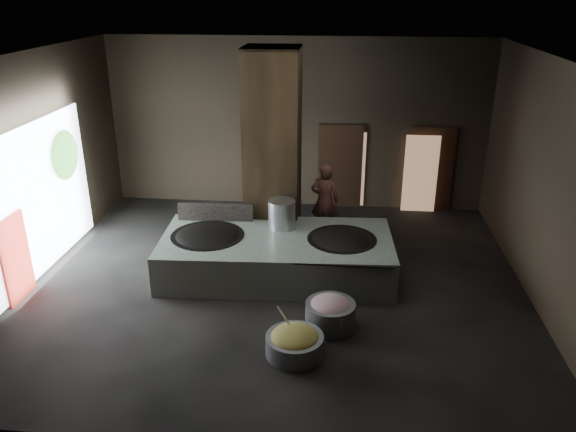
# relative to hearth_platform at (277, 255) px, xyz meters

# --- Properties ---
(floor) EXTENTS (10.00, 9.00, 0.10)m
(floor) POSITION_rel_hearth_platform_xyz_m (0.04, -0.40, -0.47)
(floor) COLOR black
(floor) RESTS_ON ground
(ceiling) EXTENTS (10.00, 9.00, 0.10)m
(ceiling) POSITION_rel_hearth_platform_xyz_m (0.04, -0.40, 4.13)
(ceiling) COLOR black
(ceiling) RESTS_ON back_wall
(back_wall) EXTENTS (10.00, 0.10, 4.50)m
(back_wall) POSITION_rel_hearth_platform_xyz_m (0.04, 4.15, 1.83)
(back_wall) COLOR black
(back_wall) RESTS_ON ground
(front_wall) EXTENTS (10.00, 0.10, 4.50)m
(front_wall) POSITION_rel_hearth_platform_xyz_m (0.04, -4.95, 1.83)
(front_wall) COLOR black
(front_wall) RESTS_ON ground
(left_wall) EXTENTS (0.10, 9.00, 4.50)m
(left_wall) POSITION_rel_hearth_platform_xyz_m (-5.01, -0.40, 1.83)
(left_wall) COLOR black
(left_wall) RESTS_ON ground
(right_wall) EXTENTS (0.10, 9.00, 4.50)m
(right_wall) POSITION_rel_hearth_platform_xyz_m (5.09, -0.40, 1.83)
(right_wall) COLOR black
(right_wall) RESTS_ON ground
(pillar) EXTENTS (1.20, 1.20, 4.50)m
(pillar) POSITION_rel_hearth_platform_xyz_m (-0.26, 1.50, 1.83)
(pillar) COLOR black
(pillar) RESTS_ON ground
(hearth_platform) EXTENTS (4.89, 2.52, 0.83)m
(hearth_platform) POSITION_rel_hearth_platform_xyz_m (0.00, 0.00, 0.00)
(hearth_platform) COLOR #9EAE9C
(hearth_platform) RESTS_ON ground
(platform_cap) EXTENTS (4.68, 2.25, 0.03)m
(platform_cap) POSITION_rel_hearth_platform_xyz_m (0.00, 0.00, 0.40)
(platform_cap) COLOR black
(platform_cap) RESTS_ON hearth_platform
(wok_left) EXTENTS (1.51, 1.51, 0.42)m
(wok_left) POSITION_rel_hearth_platform_xyz_m (-1.45, -0.05, 0.33)
(wok_left) COLOR black
(wok_left) RESTS_ON hearth_platform
(wok_left_rim) EXTENTS (1.54, 1.54, 0.05)m
(wok_left_rim) POSITION_rel_hearth_platform_xyz_m (-1.45, -0.05, 0.40)
(wok_left_rim) COLOR black
(wok_left_rim) RESTS_ON hearth_platform
(wok_right) EXTENTS (1.40, 1.40, 0.40)m
(wok_right) POSITION_rel_hearth_platform_xyz_m (1.35, 0.05, 0.33)
(wok_right) COLOR black
(wok_right) RESTS_ON hearth_platform
(wok_right_rim) EXTENTS (1.44, 1.44, 0.05)m
(wok_right_rim) POSITION_rel_hearth_platform_xyz_m (1.35, 0.05, 0.40)
(wok_right_rim) COLOR black
(wok_right_rim) RESTS_ON hearth_platform
(stock_pot) EXTENTS (0.58, 0.58, 0.62)m
(stock_pot) POSITION_rel_hearth_platform_xyz_m (0.05, 0.55, 0.71)
(stock_pot) COLOR silver
(stock_pot) RESTS_ON hearth_platform
(splash_guard) EXTENTS (1.67, 0.14, 0.42)m
(splash_guard) POSITION_rel_hearth_platform_xyz_m (-1.45, 0.75, 0.61)
(splash_guard) COLOR black
(splash_guard) RESTS_ON hearth_platform
(cook) EXTENTS (0.69, 0.47, 1.83)m
(cook) POSITION_rel_hearth_platform_xyz_m (0.92, 2.01, 0.50)
(cook) COLOR brown
(cook) RESTS_ON ground
(veg_basin) EXTENTS (1.27, 1.27, 0.35)m
(veg_basin) POSITION_rel_hearth_platform_xyz_m (0.63, -2.79, -0.24)
(veg_basin) COLOR slate
(veg_basin) RESTS_ON ground
(veg_fill) EXTENTS (0.79, 0.79, 0.24)m
(veg_fill) POSITION_rel_hearth_platform_xyz_m (0.63, -2.79, -0.07)
(veg_fill) COLOR olive
(veg_fill) RESTS_ON veg_basin
(ladle) EXTENTS (0.31, 0.27, 0.68)m
(ladle) POSITION_rel_hearth_platform_xyz_m (0.48, -2.64, 0.13)
(ladle) COLOR silver
(ladle) RESTS_ON veg_basin
(meat_basin) EXTENTS (1.06, 1.06, 0.49)m
(meat_basin) POSITION_rel_hearth_platform_xyz_m (1.19, -1.94, -0.17)
(meat_basin) COLOR slate
(meat_basin) RESTS_ON ground
(meat_fill) EXTENTS (0.74, 0.74, 0.28)m
(meat_fill) POSITION_rel_hearth_platform_xyz_m (1.19, -1.94, 0.03)
(meat_fill) COLOR #AD6872
(meat_fill) RESTS_ON meat_basin
(doorway_near) EXTENTS (1.18, 0.08, 2.38)m
(doorway_near) POSITION_rel_hearth_platform_xyz_m (1.24, 4.05, 0.68)
(doorway_near) COLOR black
(doorway_near) RESTS_ON ground
(doorway_near_glow) EXTENTS (0.87, 0.04, 2.06)m
(doorway_near_glow) POSITION_rel_hearth_platform_xyz_m (1.48, 4.11, 0.63)
(doorway_near_glow) COLOR #8C6647
(doorway_near_glow) RESTS_ON ground
(doorway_far) EXTENTS (1.18, 0.08, 2.38)m
(doorway_far) POSITION_rel_hearth_platform_xyz_m (3.64, 4.05, 0.68)
(doorway_far) COLOR black
(doorway_far) RESTS_ON ground
(doorway_far_glow) EXTENTS (0.88, 0.04, 2.08)m
(doorway_far_glow) POSITION_rel_hearth_platform_xyz_m (3.37, 3.88, 0.63)
(doorway_far_glow) COLOR #8C6647
(doorway_far_glow) RESTS_ON ground
(left_opening) EXTENTS (0.04, 4.20, 3.10)m
(left_opening) POSITION_rel_hearth_platform_xyz_m (-4.91, -0.20, 1.18)
(left_opening) COLOR white
(left_opening) RESTS_ON ground
(pavilion_sliver) EXTENTS (0.05, 0.90, 1.70)m
(pavilion_sliver) POSITION_rel_hearth_platform_xyz_m (-4.84, -1.50, 0.43)
(pavilion_sliver) COLOR maroon
(pavilion_sliver) RESTS_ON ground
(tree_silhouette) EXTENTS (0.28, 1.10, 1.10)m
(tree_silhouette) POSITION_rel_hearth_platform_xyz_m (-4.81, 0.90, 1.78)
(tree_silhouette) COLOR #194714
(tree_silhouette) RESTS_ON left_opening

